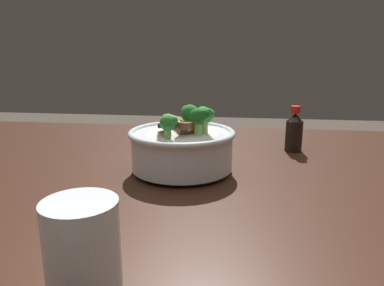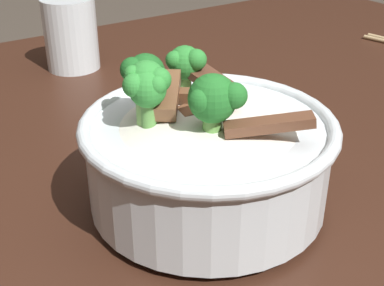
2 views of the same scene
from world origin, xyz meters
name	(u,v)px [view 1 (image 1 of 2)]	position (x,y,z in m)	size (l,w,h in m)	color
dining_table	(158,219)	(0.00, 0.00, 0.70)	(1.44, 1.07, 0.78)	#381E14
rice_bowl	(182,144)	(0.04, 0.06, 0.84)	(0.22, 0.22, 0.14)	silver
drinking_glass	(80,253)	(0.00, -0.35, 0.83)	(0.08, 0.08, 0.11)	white
soy_sauce_bottle	(294,132)	(0.30, 0.26, 0.83)	(0.04, 0.04, 0.12)	black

